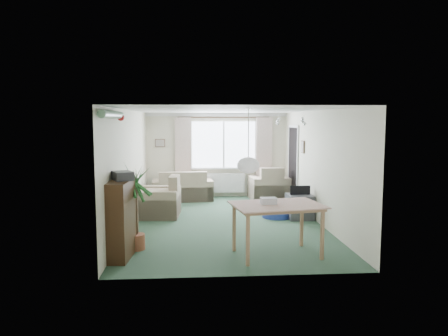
{
  "coord_description": "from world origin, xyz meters",
  "views": [
    {
      "loc": [
        -0.69,
        -9.17,
        2.2
      ],
      "look_at": [
        0.0,
        0.3,
        1.15
      ],
      "focal_mm": 35.0,
      "sensor_mm": 36.0,
      "label": 1
    }
  ],
  "objects": [
    {
      "name": "curtain_right",
      "position": [
        1.35,
        3.13,
        1.27
      ],
      "size": [
        0.45,
        0.08,
        2.0
      ],
      "primitive_type": "cube",
      "color": "beige"
    },
    {
      "name": "curtain_left",
      "position": [
        -0.95,
        3.13,
        1.27
      ],
      "size": [
        0.45,
        0.08,
        2.0
      ],
      "primitive_type": "cube",
      "color": "beige"
    },
    {
      "name": "curtain_rod",
      "position": [
        0.2,
        3.15,
        2.27
      ],
      "size": [
        2.6,
        0.03,
        0.03
      ],
      "primitive_type": "cube",
      "color": "black"
    },
    {
      "name": "pet_bed",
      "position": [
        1.21,
        0.44,
        0.07
      ],
      "size": [
        0.86,
        0.86,
        0.13
      ],
      "primitive_type": "cylinder",
      "rotation": [
        0.0,
        0.0,
        0.39
      ],
      "color": "navy",
      "rests_on": "ground"
    },
    {
      "name": "radiator",
      "position": [
        0.2,
        3.19,
        0.4
      ],
      "size": [
        1.2,
        0.1,
        0.55
      ],
      "primitive_type": "cube",
      "color": "white"
    },
    {
      "name": "photo_frame",
      "position": [
        -0.57,
        2.71,
        0.48
      ],
      "size": [
        0.12,
        0.04,
        0.16
      ],
      "primitive_type": "cube",
      "rotation": [
        0.0,
        0.0,
        0.21
      ],
      "color": "brown",
      "rests_on": "coffee_table"
    },
    {
      "name": "hifi_box",
      "position": [
        -1.8,
        -2.16,
        1.31
      ],
      "size": [
        0.4,
        0.44,
        0.14
      ],
      "primitive_type": "cube",
      "rotation": [
        0.0,
        0.0,
        0.43
      ],
      "color": "#313135",
      "rests_on": "bookshelf"
    },
    {
      "name": "wall_picture_right",
      "position": [
        1.98,
        1.2,
        1.55
      ],
      "size": [
        0.03,
        0.24,
        0.3
      ],
      "primitive_type": "cube",
      "color": "brown"
    },
    {
      "name": "coffee_table",
      "position": [
        -0.63,
        2.75,
        0.2
      ],
      "size": [
        1.0,
        0.74,
        0.4
      ],
      "primitive_type": "cube",
      "rotation": [
        0.0,
        0.0,
        -0.31
      ],
      "color": "black",
      "rests_on": "ground"
    },
    {
      "name": "bookshelf",
      "position": [
        -1.84,
        -2.18,
        0.62
      ],
      "size": [
        0.42,
        1.04,
        1.24
      ],
      "primitive_type": "cube",
      "rotation": [
        0.0,
        0.0,
        -0.09
      ],
      "color": "black",
      "rests_on": "ground"
    },
    {
      "name": "doorway",
      "position": [
        1.99,
        2.2,
        1.0
      ],
      "size": [
        0.03,
        0.95,
        2.0
      ],
      "primitive_type": "cube",
      "color": "black"
    },
    {
      "name": "wall_picture_back",
      "position": [
        -1.6,
        3.23,
        1.55
      ],
      "size": [
        0.28,
        0.03,
        0.22
      ],
      "primitive_type": "cube",
      "color": "brown"
    },
    {
      "name": "tinsel_garland",
      "position": [
        -1.92,
        -2.3,
        2.28
      ],
      "size": [
        1.6,
        1.6,
        0.12
      ],
      "primitive_type": "cylinder",
      "color": "#196626"
    },
    {
      "name": "bauble_cluster_a",
      "position": [
        1.3,
        0.9,
        2.22
      ],
      "size": [
        0.2,
        0.2,
        0.2
      ],
      "primitive_type": "sphere",
      "color": "silver"
    },
    {
      "name": "ground",
      "position": [
        0.0,
        0.0,
        0.0
      ],
      "size": [
        6.5,
        6.5,
        0.0
      ],
      "primitive_type": "plane",
      "color": "#2C4A36"
    },
    {
      "name": "pendant_lamp",
      "position": [
        0.2,
        -2.3,
        1.48
      ],
      "size": [
        0.36,
        0.36,
        0.36
      ],
      "primitive_type": "sphere",
      "color": "white"
    },
    {
      "name": "bauble_cluster_b",
      "position": [
        1.6,
        -0.3,
        2.22
      ],
      "size": [
        0.2,
        0.2,
        0.2
      ],
      "primitive_type": "sphere",
      "color": "silver"
    },
    {
      "name": "sofa",
      "position": [
        -0.97,
        2.75,
        0.41
      ],
      "size": [
        1.7,
        0.99,
        0.82
      ],
      "primitive_type": "cube",
      "rotation": [
        0.0,
        0.0,
        3.22
      ],
      "color": "#C2B693",
      "rests_on": "ground"
    },
    {
      "name": "dining_table",
      "position": [
        0.67,
        -2.33,
        0.41
      ],
      "size": [
        1.45,
        1.1,
        0.83
      ],
      "primitive_type": "cube",
      "rotation": [
        0.0,
        0.0,
        0.17
      ],
      "color": "tan",
      "rests_on": "ground"
    },
    {
      "name": "houseplant",
      "position": [
        -1.65,
        -1.84,
        0.72
      ],
      "size": [
        0.78,
        0.78,
        1.43
      ],
      "primitive_type": "cylinder",
      "rotation": [
        0.0,
        0.0,
        -0.32
      ],
      "color": "#1D5626",
      "rests_on": "ground"
    },
    {
      "name": "tv_cube",
      "position": [
        1.7,
        0.28,
        0.27
      ],
      "size": [
        0.55,
        0.61,
        0.54
      ],
      "primitive_type": "cube",
      "rotation": [
        0.0,
        0.0,
        0.02
      ],
      "color": "#313236",
      "rests_on": "ground"
    },
    {
      "name": "gift_box",
      "position": [
        0.53,
        -2.29,
        0.89
      ],
      "size": [
        0.26,
        0.19,
        0.12
      ],
      "primitive_type": "cube",
      "rotation": [
        0.0,
        0.0,
        0.04
      ],
      "color": "silver",
      "rests_on": "dining_table"
    },
    {
      "name": "armchair_left",
      "position": [
        -1.5,
        0.76,
        0.47
      ],
      "size": [
        1.06,
        1.11,
        0.94
      ],
      "primitive_type": "cube",
      "rotation": [
        0.0,
        0.0,
        -1.64
      ],
      "color": "beige",
      "rests_on": "ground"
    },
    {
      "name": "window",
      "position": [
        0.2,
        3.23,
        1.5
      ],
      "size": [
        1.8,
        0.03,
        1.3
      ],
      "primitive_type": "cube",
      "color": "white"
    },
    {
      "name": "armchair_corner",
      "position": [
        1.42,
        2.73,
        0.46
      ],
      "size": [
        1.09,
        1.03,
        0.92
      ],
      "primitive_type": "cube",
      "rotation": [
        0.0,
        0.0,
        3.2
      ],
      "color": "beige",
      "rests_on": "ground"
    }
  ]
}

